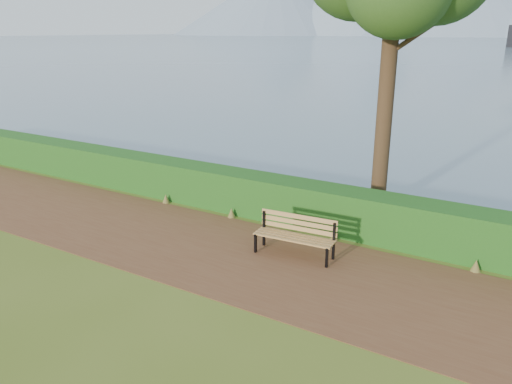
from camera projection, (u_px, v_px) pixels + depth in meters
The scene contains 4 objects.
ground at pixel (221, 259), 10.07m from camera, with size 140.00×140.00×0.00m, color #50631C.
path at pixel (229, 253), 10.31m from camera, with size 40.00×3.40×0.01m, color brown.
hedge at pixel (282, 199), 12.03m from camera, with size 32.00×0.85×1.00m, color #154915.
bench at pixel (296, 233), 10.11m from camera, with size 1.68×0.61×0.83m.
Camera 1 is at (5.34, -7.48, 4.40)m, focal length 35.00 mm.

